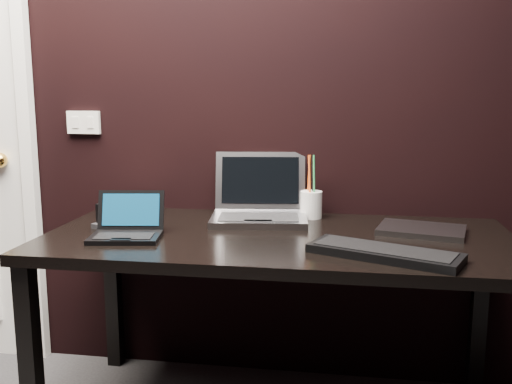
% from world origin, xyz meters
% --- Properties ---
extents(wall_back, '(4.00, 0.00, 4.00)m').
position_xyz_m(wall_back, '(0.00, 1.80, 1.30)').
color(wall_back, black).
rests_on(wall_back, ground).
extents(wall_switch, '(0.15, 0.02, 0.10)m').
position_xyz_m(wall_switch, '(-0.62, 1.79, 1.12)').
color(wall_switch, silver).
rests_on(wall_switch, wall_back).
extents(desk, '(1.70, 0.80, 0.74)m').
position_xyz_m(desk, '(0.30, 1.40, 0.66)').
color(desk, black).
rests_on(desk, ground).
extents(netbook, '(0.27, 0.25, 0.16)m').
position_xyz_m(netbook, '(-0.23, 1.27, 0.77)').
color(netbook, black).
rests_on(netbook, desk).
extents(silver_laptop, '(0.42, 0.38, 0.26)m').
position_xyz_m(silver_laptop, '(0.19, 1.63, 0.79)').
color(silver_laptop, '#95959A').
rests_on(silver_laptop, desk).
extents(ext_keyboard, '(0.50, 0.33, 0.03)m').
position_xyz_m(ext_keyboard, '(0.66, 1.17, 0.75)').
color(ext_keyboard, black).
rests_on(ext_keyboard, desk).
extents(closed_laptop, '(0.35, 0.28, 0.02)m').
position_xyz_m(closed_laptop, '(0.82, 1.51, 0.75)').
color(closed_laptop, gray).
rests_on(closed_laptop, desk).
extents(desk_phone, '(0.23, 0.20, 0.11)m').
position_xyz_m(desk_phone, '(-0.37, 1.63, 0.78)').
color(desk_phone, white).
rests_on(desk_phone, desk).
extents(mobile_phone, '(0.06, 0.06, 0.09)m').
position_xyz_m(mobile_phone, '(-0.38, 1.40, 0.77)').
color(mobile_phone, black).
rests_on(mobile_phone, desk).
extents(pen_cup, '(0.10, 0.10, 0.26)m').
position_xyz_m(pen_cup, '(0.40, 1.70, 0.80)').
color(pen_cup, silver).
rests_on(pen_cup, desk).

